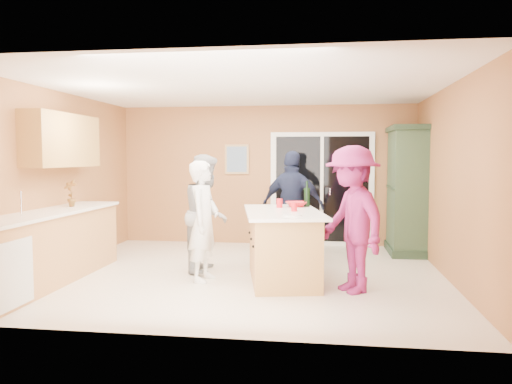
# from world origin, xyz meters

# --- Properties ---
(floor) EXTENTS (5.50, 5.50, 0.00)m
(floor) POSITION_xyz_m (0.00, 0.00, 0.00)
(floor) COLOR beige
(floor) RESTS_ON ground
(ceiling) EXTENTS (5.50, 5.00, 0.10)m
(ceiling) POSITION_xyz_m (0.00, 0.00, 2.60)
(ceiling) COLOR white
(ceiling) RESTS_ON wall_back
(wall_back) EXTENTS (5.50, 0.10, 2.60)m
(wall_back) POSITION_xyz_m (0.00, 2.50, 1.30)
(wall_back) COLOR #C0804F
(wall_back) RESTS_ON ground
(wall_front) EXTENTS (5.50, 0.10, 2.60)m
(wall_front) POSITION_xyz_m (0.00, -2.50, 1.30)
(wall_front) COLOR #C0804F
(wall_front) RESTS_ON ground
(wall_left) EXTENTS (0.10, 5.00, 2.60)m
(wall_left) POSITION_xyz_m (-2.75, 0.00, 1.30)
(wall_left) COLOR #C0804F
(wall_left) RESTS_ON ground
(wall_right) EXTENTS (0.10, 5.00, 2.60)m
(wall_right) POSITION_xyz_m (2.75, 0.00, 1.30)
(wall_right) COLOR #C0804F
(wall_right) RESTS_ON ground
(left_cabinet_run) EXTENTS (0.65, 3.05, 1.24)m
(left_cabinet_run) POSITION_xyz_m (-2.45, -1.05, 0.46)
(left_cabinet_run) COLOR #BD8249
(left_cabinet_run) RESTS_ON floor
(upper_cabinets) EXTENTS (0.35, 1.60, 0.75)m
(upper_cabinets) POSITION_xyz_m (-2.58, -0.20, 1.88)
(upper_cabinets) COLOR #BD8249
(upper_cabinets) RESTS_ON wall_left
(sliding_door) EXTENTS (1.90, 0.07, 2.10)m
(sliding_door) POSITION_xyz_m (1.05, 2.46, 1.05)
(sliding_door) COLOR white
(sliding_door) RESTS_ON floor
(framed_picture) EXTENTS (0.46, 0.04, 0.56)m
(framed_picture) POSITION_xyz_m (-0.55, 2.48, 1.60)
(framed_picture) COLOR tan
(framed_picture) RESTS_ON wall_back
(kitchen_island) EXTENTS (1.29, 1.93, 0.93)m
(kitchen_island) POSITION_xyz_m (0.56, -0.29, 0.44)
(kitchen_island) COLOR #BD8249
(kitchen_island) RESTS_ON floor
(green_hutch) EXTENTS (0.62, 1.18, 2.16)m
(green_hutch) POSITION_xyz_m (2.49, 1.90, 1.05)
(green_hutch) COLOR #223725
(green_hutch) RESTS_ON floor
(woman_white) EXTENTS (0.45, 0.62, 1.59)m
(woman_white) POSITION_xyz_m (-0.47, -0.44, 0.80)
(woman_white) COLOR white
(woman_white) RESTS_ON floor
(woman_grey) EXTENTS (0.68, 0.85, 1.68)m
(woman_grey) POSITION_xyz_m (-0.58, 0.14, 0.84)
(woman_grey) COLOR #A6A7A9
(woman_grey) RESTS_ON floor
(woman_navy) EXTENTS (1.10, 0.70, 1.74)m
(woman_navy) POSITION_xyz_m (0.61, 0.99, 0.87)
(woman_navy) COLOR #1A1D3B
(woman_navy) RESTS_ON floor
(woman_magenta) EXTENTS (1.14, 1.33, 1.78)m
(woman_magenta) POSITION_xyz_m (1.44, -0.74, 0.89)
(woman_magenta) COLOR #8C1E58
(woman_magenta) RESTS_ON floor
(serving_bowl) EXTENTS (0.37, 0.37, 0.07)m
(serving_bowl) POSITION_xyz_m (0.70, 0.26, 0.97)
(serving_bowl) COLOR red
(serving_bowl) RESTS_ON kitchen_island
(tulip_vase) EXTENTS (0.23, 0.19, 0.38)m
(tulip_vase) POSITION_xyz_m (-2.45, -0.22, 1.13)
(tulip_vase) COLOR #B22411
(tulip_vase) RESTS_ON left_cabinet_run
(tumbler_near) EXTENTS (0.09, 0.09, 0.12)m
(tumbler_near) POSITION_xyz_m (0.48, 0.11, 1.00)
(tumbler_near) COLOR red
(tumbler_near) RESTS_ON kitchen_island
(tumbler_far) EXTENTS (0.10, 0.10, 0.12)m
(tumbler_far) POSITION_xyz_m (0.71, -0.35, 0.99)
(tumbler_far) COLOR red
(tumbler_far) RESTS_ON kitchen_island
(wine_bottle) EXTENTS (0.08, 0.08, 0.37)m
(wine_bottle) POSITION_xyz_m (0.86, 0.32, 1.08)
(wine_bottle) COLOR black
(wine_bottle) RESTS_ON kitchen_island
(white_plate) EXTENTS (0.23, 0.23, 0.02)m
(white_plate) POSITION_xyz_m (0.73, -0.84, 0.94)
(white_plate) COLOR silver
(white_plate) RESTS_ON kitchen_island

